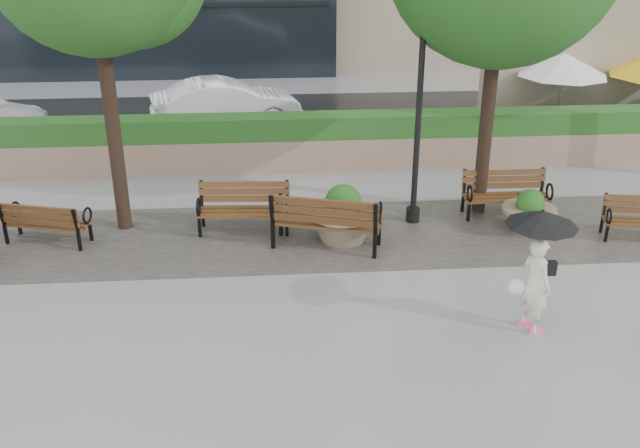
{
  "coord_description": "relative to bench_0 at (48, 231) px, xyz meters",
  "views": [
    {
      "loc": [
        -1.66,
        -9.77,
        6.03
      ],
      "look_at": [
        -0.82,
        1.12,
        1.1
      ],
      "focal_mm": 40.0,
      "sensor_mm": 36.0,
      "label": 1
    }
  ],
  "objects": [
    {
      "name": "bench_2",
      "position": [
        5.35,
        -0.6,
        0.07
      ],
      "size": [
        2.19,
        1.37,
        1.1
      ],
      "rotation": [
        0.0,
        0.0,
        2.85
      ],
      "color": "brown",
      "rests_on": "ground"
    },
    {
      "name": "ground",
      "position": [
        5.95,
        -3.07,
        -0.26
      ],
      "size": [
        100.0,
        100.0,
        0.0
      ],
      "primitive_type": "plane",
      "color": "gray",
      "rests_on": "ground"
    },
    {
      "name": "car_right",
      "position": [
        3.11,
        7.62,
        0.45
      ],
      "size": [
        4.5,
        2.41,
        1.41
      ],
      "primitive_type": "imported",
      "rotation": [
        0.0,
        0.0,
        1.8
      ],
      "color": "white",
      "rests_on": "ground"
    },
    {
      "name": "patio_umb_white",
      "position": [
        12.42,
        6.12,
        1.73
      ],
      "size": [
        2.5,
        2.5,
        2.3
      ],
      "color": "black",
      "rests_on": "ground"
    },
    {
      "name": "bench_1",
      "position": [
        3.77,
        0.25,
        0.03
      ],
      "size": [
        1.85,
        0.83,
        0.97
      ],
      "rotation": [
        0.0,
        0.0,
        -0.06
      ],
      "color": "brown",
      "rests_on": "ground"
    },
    {
      "name": "planter_right",
      "position": [
        9.44,
        -0.19,
        0.09
      ],
      "size": [
        1.07,
        1.07,
        0.89
      ],
      "color": "#7F6B56",
      "rests_on": "ground"
    },
    {
      "name": "asphalt_street",
      "position": [
        5.95,
        7.93,
        -0.25
      ],
      "size": [
        40.0,
        7.0,
        0.0
      ],
      "primitive_type": "cube",
      "color": "black",
      "rests_on": "ground"
    },
    {
      "name": "cobble_strip",
      "position": [
        5.95,
        -0.07,
        -0.25
      ],
      "size": [
        28.0,
        3.2,
        0.01
      ],
      "primitive_type": "cube",
      "color": "#383330",
      "rests_on": "ground"
    },
    {
      "name": "bench_0",
      "position": [
        0.0,
        0.0,
        0.0
      ],
      "size": [
        1.71,
        1.04,
        0.86
      ],
      "rotation": [
        0.0,
        0.0,
        2.88
      ],
      "color": "brown",
      "rests_on": "ground"
    },
    {
      "name": "lamppost",
      "position": [
        7.23,
        0.48,
        1.71
      ],
      "size": [
        0.28,
        0.28,
        4.44
      ],
      "color": "black",
      "rests_on": "ground"
    },
    {
      "name": "planter_left",
      "position": [
        5.7,
        -0.29,
        0.19
      ],
      "size": [
        1.36,
        1.36,
        1.14
      ],
      "color": "#7F6B56",
      "rests_on": "ground"
    },
    {
      "name": "bench_3",
      "position": [
        9.22,
        0.62,
        0.02
      ],
      "size": [
        1.78,
        0.72,
        0.94
      ],
      "rotation": [
        0.0,
        0.0,
        -0.01
      ],
      "color": "brown",
      "rests_on": "ground"
    },
    {
      "name": "hedge_wall",
      "position": [
        5.95,
        3.93,
        0.41
      ],
      "size": [
        24.0,
        0.8,
        1.35
      ],
      "color": "#9C7C65",
      "rests_on": "ground"
    },
    {
      "name": "pedestrian",
      "position": [
        8.24,
        -3.67,
        0.94
      ],
      "size": [
        1.07,
        1.07,
        1.96
      ],
      "rotation": [
        0.0,
        0.0,
        1.96
      ],
      "color": "beige",
      "rests_on": "ground"
    }
  ]
}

